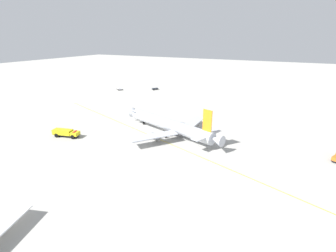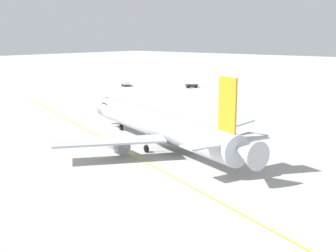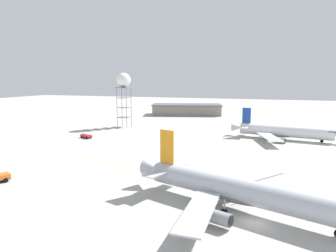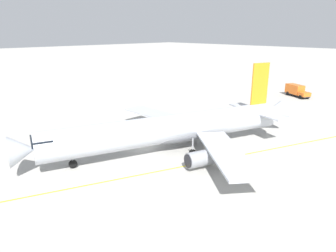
{
  "view_description": "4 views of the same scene",
  "coord_description": "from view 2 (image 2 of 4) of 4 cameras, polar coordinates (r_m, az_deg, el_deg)",
  "views": [
    {
      "loc": [
        -77.01,
        -38.98,
        32.45
      ],
      "look_at": [
        -2.35,
        -1.0,
        2.3
      ],
      "focal_mm": 26.72,
      "sensor_mm": 36.0,
      "label": 1
    },
    {
      "loc": [
        -52.83,
        -45.19,
        17.02
      ],
      "look_at": [
        -4.11,
        -4.09,
        3.61
      ],
      "focal_mm": 46.22,
      "sensor_mm": 36.0,
      "label": 2
    },
    {
      "loc": [
        45.47,
        1.4,
        21.82
      ],
      "look_at": [
        -31.45,
        -25.01,
        9.21
      ],
      "focal_mm": 32.28,
      "sensor_mm": 36.0,
      "label": 3
    },
    {
      "loc": [
        -34.21,
        27.95,
        17.09
      ],
      "look_at": [
        0.08,
        -5.42,
        2.25
      ],
      "focal_mm": 33.16,
      "sensor_mm": 36.0,
      "label": 4
    }
  ],
  "objects": [
    {
      "name": "ground_plane",
      "position": [
        71.57,
        -0.38,
        -1.87
      ],
      "size": [
        600.0,
        600.0,
        0.0
      ],
      "primitive_type": "plane",
      "color": "#ADAAA3"
    },
    {
      "name": "airliner_main",
      "position": [
        66.29,
        -0.86,
        -0.11
      ],
      "size": [
        33.44,
        41.91,
        12.12
      ],
      "rotation": [
        0.0,
        0.0,
        1.25
      ],
      "color": "#B2B7C1",
      "rests_on": "ground_plane"
    },
    {
      "name": "pushback_tug_truck",
      "position": [
        149.13,
        -5.59,
        5.59
      ],
      "size": [
        4.77,
        5.15,
        1.3
      ],
      "rotation": [
        0.0,
        0.0,
        4.04
      ],
      "color": "#232326",
      "rests_on": "ground_plane"
    },
    {
      "name": "baggage_truck_truck",
      "position": [
        143.43,
        3.13,
        5.34
      ],
      "size": [
        4.17,
        3.58,
        1.22
      ],
      "rotation": [
        0.0,
        0.0,
        2.54
      ],
      "color": "#232326",
      "rests_on": "ground_plane"
    },
    {
      "name": "taxiway_centreline",
      "position": [
        66.78,
        -6.3,
        -2.95
      ],
      "size": [
        42.57,
        118.03,
        0.01
      ],
      "rotation": [
        0.0,
        0.0,
        1.23
      ],
      "color": "yellow",
      "rests_on": "ground_plane"
    }
  ]
}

